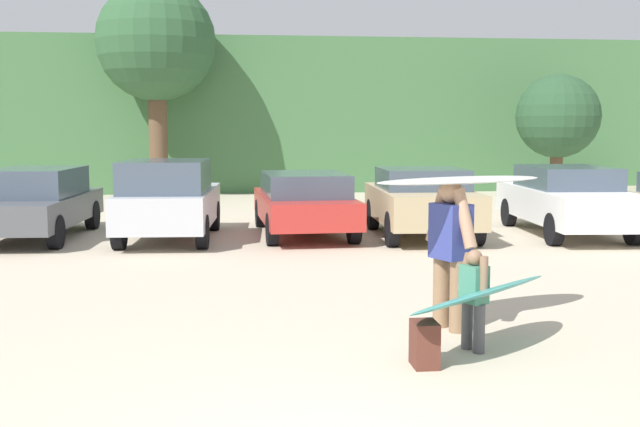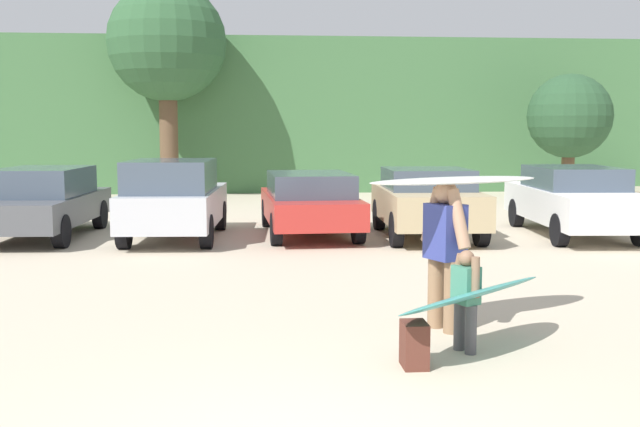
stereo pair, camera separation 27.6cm
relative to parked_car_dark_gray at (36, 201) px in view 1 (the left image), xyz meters
name	(u,v)px [view 1 (the left image)]	position (x,y,z in m)	size (l,w,h in m)	color
hillside_ridge	(250,117)	(4.87, 16.96, 2.02)	(108.00, 12.00, 5.63)	#427042
tree_center	(156,44)	(1.66, 9.55, 4.34)	(3.95, 3.95, 7.18)	brown
tree_center_right	(558,117)	(14.97, 8.00, 1.93)	(2.79, 2.79, 4.14)	brown
parked_car_dark_gray	(36,201)	(0.00, 0.00, 0.00)	(2.06, 4.63, 1.50)	#4C4F54
parked_car_silver	(169,199)	(2.84, -0.59, 0.08)	(2.01, 4.29, 1.70)	silver
parked_car_red	(304,201)	(5.72, -0.07, -0.05)	(2.06, 4.59, 1.37)	#B72D28
parked_car_tan	(421,200)	(8.20, -0.68, 0.00)	(2.03, 4.13, 1.49)	tan
parked_car_white	(567,199)	(11.48, -0.66, 0.00)	(2.14, 4.88, 1.51)	white
person_adult	(450,246)	(6.69, -8.25, 0.19)	(0.48, 0.82, 1.75)	#8C6B4C
person_child	(474,294)	(6.70, -9.13, -0.18)	(0.29, 0.44, 1.08)	#4C4C51
surfboard_white	(461,180)	(6.83, -8.18, 0.95)	(2.38, 1.48, 0.08)	white
surfboard_teal	(481,294)	(6.76, -9.21, -0.17)	(2.22, 2.06, 0.32)	teal
backpack_dropped	(424,344)	(6.06, -9.60, -0.57)	(0.24, 0.34, 0.45)	#592D23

